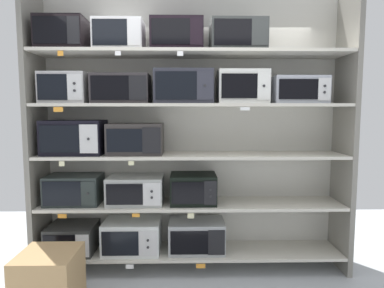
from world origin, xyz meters
The scene contains 38 objects.
back_panel centered at (0.00, 0.26, 1.41)m, with size 3.23×0.04×2.83m, color beige.
upright_left centered at (-1.55, 0.00, 1.41)m, with size 0.05×0.48×2.83m, color gray.
upright_right centered at (1.55, 0.00, 1.41)m, with size 0.05×0.48×2.83m, color gray.
shelf_0 centered at (0.00, 0.00, 0.18)m, with size 3.03×0.48×0.03m, color beige.
microwave_0 centered at (-1.22, 0.00, 0.34)m, with size 0.47×0.43×0.28m.
microwave_1 centered at (-0.61, 0.00, 0.36)m, with size 0.57×0.43×0.32m.
microwave_2 centered at (0.05, 0.00, 0.35)m, with size 0.56×0.39×0.31m.
price_tag_0 centered at (-0.61, -0.24, 0.14)m, with size 0.08×0.00×0.04m, color white.
price_tag_1 centered at (0.08, -0.24, 0.14)m, with size 0.09×0.00×0.04m, color orange.
shelf_1 centered at (0.00, 0.00, 0.68)m, with size 3.03×0.48×0.03m, color beige.
microwave_3 centered at (-1.19, 0.00, 0.84)m, with size 0.53×0.37×0.29m.
microwave_4 centered at (-0.57, 0.00, 0.84)m, with size 0.55×0.40×0.28m.
microwave_5 centered at (0.01, 0.00, 0.85)m, with size 0.46×0.38×0.29m.
price_tag_2 centered at (-1.23, -0.24, 0.64)m, with size 0.08×0.00×0.04m, color orange.
price_tag_3 centered at (-0.54, -0.24, 0.65)m, with size 0.07×0.00×0.03m, color orange.
price_tag_4 centered at (-0.02, -0.24, 0.64)m, with size 0.06×0.00×0.05m, color beige.
shelf_2 centered at (0.00, 0.00, 1.19)m, with size 3.03×0.48×0.03m, color beige.
microwave_6 centered at (-1.17, 0.00, 1.37)m, with size 0.58×0.40×0.34m.
microwave_7 centered at (-0.56, 0.00, 1.35)m, with size 0.54×0.38×0.31m.
price_tag_5 centered at (-1.22, -0.24, 1.14)m, with size 0.05×0.00×0.05m, color beige.
price_tag_6 centered at (-0.57, -0.24, 1.15)m, with size 0.05×0.00×0.04m, color beige.
shelf_3 centered at (0.00, 0.00, 1.69)m, with size 3.03×0.48×0.03m, color beige.
microwave_8 centered at (-1.24, 0.00, 1.85)m, with size 0.44×0.36×0.30m.
microwave_9 centered at (-0.69, 0.00, 1.85)m, with size 0.55×0.37×0.28m.
microwave_10 centered at (-0.08, 0.00, 1.87)m, with size 0.57×0.39×0.33m.
microwave_11 centered at (0.50, 0.00, 1.87)m, with size 0.49×0.35×0.33m.
microwave_12 centered at (1.05, 0.00, 1.84)m, with size 0.52×0.38×0.26m.
price_tag_7 centered at (-1.23, -0.24, 1.65)m, with size 0.09×0.00×0.05m, color orange.
price_tag_8 centered at (0.49, -0.24, 1.65)m, with size 0.09×0.00×0.03m, color white.
shelf_4 centered at (0.00, 0.00, 2.19)m, with size 3.03×0.48×0.03m, color beige.
microwave_13 centered at (-1.23, 0.00, 2.36)m, with size 0.44×0.43×0.30m.
microwave_14 centered at (-0.70, 0.00, 2.35)m, with size 0.47×0.34×0.29m.
microwave_15 centered at (-0.15, 0.00, 2.35)m, with size 0.50×0.40×0.30m.
microwave_16 centered at (0.44, 0.00, 2.35)m, with size 0.53×0.40×0.29m.
price_tag_9 centered at (-1.19, -0.24, 2.15)m, with size 0.05×0.00×0.05m, color orange.
price_tag_10 centered at (-0.67, -0.24, 2.15)m, with size 0.05×0.00×0.04m, color white.
price_tag_11 centered at (-0.11, -0.24, 2.15)m, with size 0.05×0.00×0.04m, color white.
shipping_carton centered at (-1.18, -0.70, 0.24)m, with size 0.46×0.46×0.49m, color tan.
Camera 1 is at (-0.06, -3.32, 1.64)m, focal length 31.16 mm.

